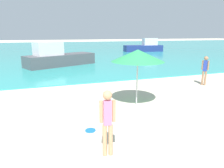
{
  "coord_description": "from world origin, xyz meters",
  "views": [
    {
      "loc": [
        -3.03,
        0.41,
        2.67
      ],
      "look_at": [
        -0.54,
        7.61,
        0.77
      ],
      "focal_mm": 32.32,
      "sensor_mm": 36.0,
      "label": 1
    }
  ],
  "objects_px": {
    "person_standing": "(108,120)",
    "beach_umbrella": "(138,56)",
    "boat_far": "(144,47)",
    "frisbee": "(90,130)",
    "person_distant": "(205,69)",
    "boat_near": "(58,58)"
  },
  "relations": [
    {
      "from": "beach_umbrella",
      "to": "frisbee",
      "type": "bearing_deg",
      "value": -144.64
    },
    {
      "from": "frisbee",
      "to": "person_distant",
      "type": "height_order",
      "value": "person_distant"
    },
    {
      "from": "frisbee",
      "to": "beach_umbrella",
      "type": "relative_size",
      "value": 0.14
    },
    {
      "from": "boat_near",
      "to": "boat_far",
      "type": "distance_m",
      "value": 17.31
    },
    {
      "from": "beach_umbrella",
      "to": "boat_near",
      "type": "bearing_deg",
      "value": 100.8
    },
    {
      "from": "frisbee",
      "to": "beach_umbrella",
      "type": "xyz_separation_m",
      "value": [
        2.19,
        1.55,
        1.89
      ]
    },
    {
      "from": "frisbee",
      "to": "person_distant",
      "type": "relative_size",
      "value": 0.19
    },
    {
      "from": "frisbee",
      "to": "boat_far",
      "type": "distance_m",
      "value": 26.76
    },
    {
      "from": "person_standing",
      "to": "boat_near",
      "type": "bearing_deg",
      "value": 98.89
    },
    {
      "from": "frisbee",
      "to": "boat_far",
      "type": "xyz_separation_m",
      "value": [
        13.86,
        22.88,
        0.73
      ]
    },
    {
      "from": "person_distant",
      "to": "boat_near",
      "type": "bearing_deg",
      "value": 179.73
    },
    {
      "from": "boat_far",
      "to": "beach_umbrella",
      "type": "distance_m",
      "value": 24.34
    },
    {
      "from": "boat_far",
      "to": "beach_umbrella",
      "type": "xyz_separation_m",
      "value": [
        -11.67,
        -21.32,
        1.16
      ]
    },
    {
      "from": "person_standing",
      "to": "boat_far",
      "type": "distance_m",
      "value": 27.79
    },
    {
      "from": "beach_umbrella",
      "to": "person_standing",
      "type": "bearing_deg",
      "value": -126.37
    },
    {
      "from": "frisbee",
      "to": "beach_umbrella",
      "type": "height_order",
      "value": "beach_umbrella"
    },
    {
      "from": "person_distant",
      "to": "boat_far",
      "type": "relative_size",
      "value": 0.26
    },
    {
      "from": "person_standing",
      "to": "beach_umbrella",
      "type": "bearing_deg",
      "value": 62.63
    },
    {
      "from": "boat_near",
      "to": "person_standing",
      "type": "bearing_deg",
      "value": -114.28
    },
    {
      "from": "beach_umbrella",
      "to": "boat_far",
      "type": "bearing_deg",
      "value": 61.31
    },
    {
      "from": "person_standing",
      "to": "beach_umbrella",
      "type": "distance_m",
      "value": 3.66
    },
    {
      "from": "person_distant",
      "to": "beach_umbrella",
      "type": "xyz_separation_m",
      "value": [
        -4.76,
        -1.62,
        1.02
      ]
    }
  ]
}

